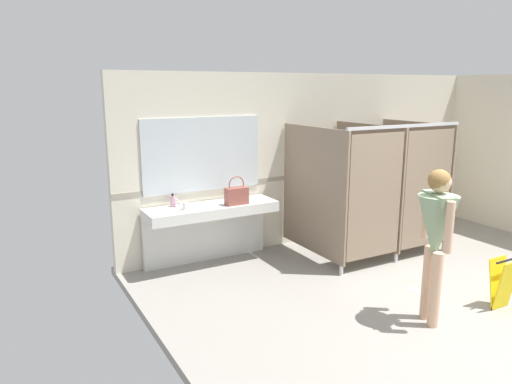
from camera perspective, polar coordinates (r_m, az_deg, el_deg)
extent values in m
cube|color=gray|center=(5.90, 26.09, -13.41)|extent=(6.57, 6.74, 0.10)
cube|color=beige|center=(7.62, 7.64, 4.11)|extent=(6.57, 0.12, 2.61)
cube|color=#9E937F|center=(7.61, 7.87, 2.16)|extent=(6.57, 0.01, 0.06)
cube|color=silver|center=(6.43, -5.32, -2.17)|extent=(1.81, 0.53, 0.14)
cube|color=silver|center=(6.75, -6.01, -5.24)|extent=(1.81, 0.08, 0.71)
cube|color=beige|center=(6.24, -9.03, -2.54)|extent=(0.42, 0.29, 0.11)
cylinder|color=silver|center=(6.40, -9.69, -1.22)|extent=(0.04, 0.04, 0.11)
cylinder|color=silver|center=(6.34, -9.54, -0.93)|extent=(0.03, 0.11, 0.03)
sphere|color=silver|center=(6.43, -9.12, -1.34)|extent=(0.04, 0.04, 0.04)
cube|color=beige|center=(6.59, -1.60, -1.58)|extent=(0.42, 0.29, 0.11)
cylinder|color=silver|center=(6.74, -2.40, -0.34)|extent=(0.04, 0.04, 0.11)
cylinder|color=silver|center=(6.68, -2.19, -0.06)|extent=(0.03, 0.11, 0.03)
sphere|color=silver|center=(6.78, -1.91, -0.47)|extent=(0.04, 0.04, 0.04)
cube|color=silver|center=(6.53, -6.41, 4.52)|extent=(1.71, 0.02, 1.01)
cube|color=#84705B|center=(6.62, 6.87, 0.19)|extent=(0.03, 1.46, 1.76)
cylinder|color=silver|center=(6.39, 10.21, -9.22)|extent=(0.05, 0.05, 0.12)
cube|color=#84705B|center=(7.23, 13.16, 0.99)|extent=(0.03, 1.46, 1.76)
cylinder|color=silver|center=(7.01, 16.47, -7.54)|extent=(0.05, 0.05, 0.12)
cube|color=#84705B|center=(7.91, 18.43, 1.65)|extent=(0.03, 1.46, 1.76)
cylinder|color=silver|center=(7.71, 21.61, -6.09)|extent=(0.05, 0.05, 0.12)
cube|color=#84705B|center=(6.40, 14.10, -0.53)|extent=(0.90, 0.03, 1.66)
cube|color=#84705B|center=(7.09, 19.89, 0.35)|extent=(0.90, 0.03, 1.66)
cube|color=#B7BABF|center=(6.61, 17.65, 7.57)|extent=(2.01, 0.04, 0.04)
cylinder|color=#DBAD89|center=(5.37, 19.89, -10.23)|extent=(0.11, 0.11, 0.79)
cylinder|color=#DBAD89|center=(5.22, 20.75, -10.95)|extent=(0.11, 0.11, 0.79)
cone|color=gray|center=(5.09, 20.84, -4.15)|extent=(0.52, 0.52, 0.68)
cube|color=gray|center=(5.02, 21.12, -0.73)|extent=(0.32, 0.46, 0.10)
cylinder|color=#DBAD89|center=(5.28, 19.74, -2.49)|extent=(0.08, 0.08, 0.51)
cylinder|color=#DBAD89|center=(4.86, 22.21, -3.96)|extent=(0.08, 0.08, 0.51)
sphere|color=#DBAD89|center=(4.98, 21.27, 1.14)|extent=(0.22, 0.22, 0.22)
sphere|color=olive|center=(4.97, 21.18, 1.31)|extent=(0.22, 0.22, 0.22)
cube|color=#934C42|center=(6.40, -2.35, -0.47)|extent=(0.31, 0.14, 0.23)
torus|color=#934C42|center=(6.36, -2.37, 0.90)|extent=(0.23, 0.02, 0.23)
cylinder|color=#D899B2|center=(6.37, -9.96, -1.13)|extent=(0.07, 0.07, 0.15)
cylinder|color=black|center=(6.35, -9.99, -0.33)|extent=(0.03, 0.03, 0.04)
cylinder|color=white|center=(6.19, -8.51, -1.69)|extent=(0.07, 0.07, 0.10)
cube|color=yellow|center=(5.95, 27.86, -9.88)|extent=(0.28, 0.10, 0.57)
cube|color=yellow|center=(5.99, 27.14, -9.64)|extent=(0.28, 0.10, 0.57)
cylinder|color=black|center=(5.88, 27.76, -7.36)|extent=(0.28, 0.02, 0.02)
cylinder|color=#B7BABF|center=(6.18, 18.44, -11.01)|extent=(0.14, 0.14, 0.01)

